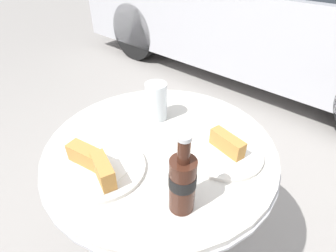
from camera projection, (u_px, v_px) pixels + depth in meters
bistro_table at (161, 179)px, 0.94m from camera, size 0.74×0.74×0.74m
cola_bottle_left at (182, 182)px, 0.59m from camera, size 0.06×0.06×0.22m
drinking_glass at (156, 103)px, 0.92m from camera, size 0.08×0.08×0.14m
lunch_plate_near at (225, 150)px, 0.79m from camera, size 0.23×0.23×0.07m
lunch_plate_far at (99, 166)px, 0.73m from camera, size 0.25×0.25×0.07m
parked_car at (267, 7)px, 2.80m from camera, size 4.20×1.71×1.40m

